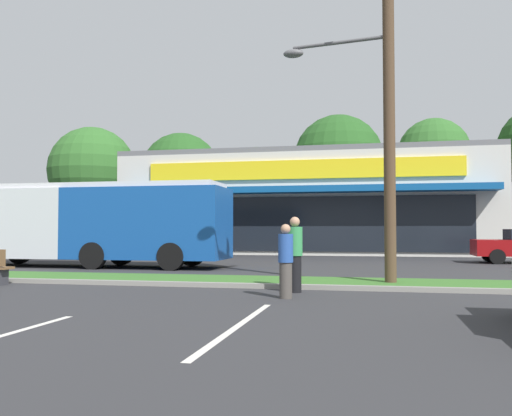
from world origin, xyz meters
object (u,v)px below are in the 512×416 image
car_2 (67,244)px  utility_pole (383,100)px  pedestrian_near_bench (286,261)px  city_bus (89,222)px  pedestrian_by_pole (295,254)px

car_2 → utility_pole: bearing=-34.0°
pedestrian_near_bench → city_bus: bearing=-129.7°
city_bus → pedestrian_by_pole: bearing=142.4°
car_2 → pedestrian_near_bench: 18.71m
pedestrian_near_bench → car_2: bearing=-133.1°
city_bus → pedestrian_near_bench: (9.18, -8.20, -0.96)m
car_2 → pedestrian_by_pole: (13.23, -12.10, 0.13)m
pedestrian_by_pole → utility_pole: bearing=-134.0°
city_bus → pedestrian_near_bench: 12.35m
utility_pole → city_bus: (-11.29, 5.27, -3.10)m
city_bus → pedestrian_near_bench: city_bus is taller
city_bus → utility_pole: bearing=154.8°
city_bus → car_2: bearing=-51.8°
pedestrian_by_pole → city_bus: bearing=-31.9°
utility_pole → pedestrian_by_pole: size_ratio=5.11×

